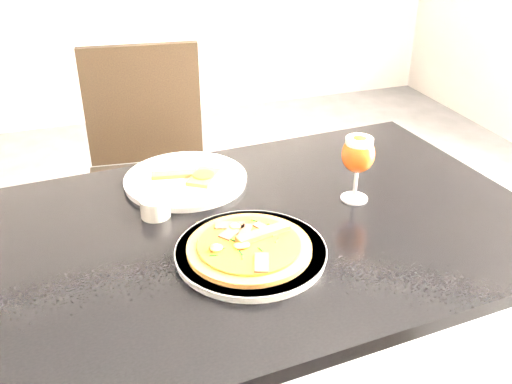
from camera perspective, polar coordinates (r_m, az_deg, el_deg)
name	(u,v)px	position (r m, az deg, el deg)	size (l,w,h in m)	color
dining_table	(268,256)	(1.30, 1.21, -6.46)	(1.25, 0.88, 0.75)	black
chair_far	(150,171)	(2.04, -10.55, 2.05)	(0.47, 0.47, 0.93)	black
plate_main	(251,252)	(1.14, -0.52, -6.03)	(0.30, 0.30, 0.02)	silver
pizza	(250,246)	(1.13, -0.65, -5.44)	(0.25, 0.25, 0.03)	#905C22
plate_second	(186,180)	(1.42, -7.04, 1.23)	(0.30, 0.30, 0.02)	silver
crust_scraps	(194,176)	(1.41, -6.23, 1.61)	(0.17, 0.12, 0.01)	#905C22
loose_crust	(225,222)	(1.25, -3.10, -3.05)	(0.12, 0.03, 0.01)	#905C22
sauce_cup	(155,207)	(1.28, -10.06, -1.44)	(0.07, 0.07, 0.04)	beige
beer_glass	(358,155)	(1.31, 10.18, 3.69)	(0.08, 0.08, 0.16)	silver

